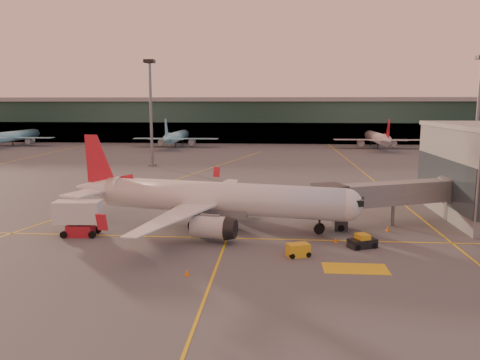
# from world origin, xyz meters

# --- Properties ---
(ground) EXTENTS (600.00, 600.00, 0.00)m
(ground) POSITION_xyz_m (0.00, 0.00, 0.00)
(ground) COLOR #4C4F54
(ground) RESTS_ON ground
(taxi_markings) EXTENTS (100.12, 173.00, 0.01)m
(taxi_markings) POSITION_xyz_m (-7.32, 44.49, 0.01)
(taxi_markings) COLOR yellow
(taxi_markings) RESTS_ON ground
(terminal) EXTENTS (400.00, 20.00, 17.60)m
(terminal) POSITION_xyz_m (0.00, 141.79, 8.76)
(terminal) COLOR #19382D
(terminal) RESTS_ON ground
(mast_west_near) EXTENTS (2.40, 2.40, 25.60)m
(mast_west_near) POSITION_xyz_m (-20.00, 66.00, 14.86)
(mast_west_near) COLOR slate
(mast_west_near) RESTS_ON ground
(mast_east_near) EXTENTS (2.40, 2.40, 25.60)m
(mast_east_near) POSITION_xyz_m (55.00, 62.00, 14.86)
(mast_east_near) COLOR slate
(mast_east_near) RESTS_ON ground
(distant_aircraft_row) EXTENTS (225.00, 34.00, 13.00)m
(distant_aircraft_row) POSITION_xyz_m (-53.75, 118.00, 0.00)
(distant_aircraft_row) COLOR #8CD7EA
(distant_aircraft_row) RESTS_ON ground
(main_airplane) EXTENTS (37.03, 33.64, 11.25)m
(main_airplane) POSITION_xyz_m (2.48, 9.43, 3.65)
(main_airplane) COLOR white
(main_airplane) RESTS_ON ground
(jet_bridge) EXTENTS (21.52, 11.22, 5.66)m
(jet_bridge) POSITION_xyz_m (26.39, 12.88, 3.86)
(jet_bridge) COLOR slate
(jet_bridge) RESTS_ON ground
(catering_truck) EXTENTS (5.43, 2.71, 4.09)m
(catering_truck) POSITION_xyz_m (-12.33, 4.75, 2.33)
(catering_truck) COLOR #A81824
(catering_truck) RESTS_ON ground
(gpu_cart) EXTENTS (2.58, 2.07, 1.32)m
(gpu_cart) POSITION_xyz_m (12.82, -0.86, 0.64)
(gpu_cart) COLOR gold
(gpu_cart) RESTS_ON ground
(pushback_tug) EXTENTS (3.31, 2.62, 1.51)m
(pushback_tug) POSITION_xyz_m (19.81, 2.63, 0.61)
(pushback_tug) COLOR black
(pushback_tug) RESTS_ON ground
(cone_nose) EXTENTS (0.50, 0.50, 0.64)m
(cone_nose) POSITION_xyz_m (24.07, 9.53, 0.31)
(cone_nose) COLOR orange
(cone_nose) RESTS_ON ground
(cone_tail) EXTENTS (0.42, 0.42, 0.53)m
(cone_tail) POSITION_xyz_m (-16.87, 10.48, 0.26)
(cone_tail) COLOR orange
(cone_tail) RESTS_ON ground
(cone_wing_right) EXTENTS (0.46, 0.46, 0.59)m
(cone_wing_right) POSITION_xyz_m (2.66, -6.99, 0.28)
(cone_wing_right) COLOR orange
(cone_wing_right) RESTS_ON ground
(cone_wing_left) EXTENTS (0.40, 0.40, 0.51)m
(cone_wing_left) POSITION_xyz_m (1.57, 26.53, 0.24)
(cone_wing_left) COLOR orange
(cone_wing_left) RESTS_ON ground
(cone_fwd) EXTENTS (0.47, 0.47, 0.60)m
(cone_fwd) POSITION_xyz_m (17.19, 4.40, 0.29)
(cone_fwd) COLOR orange
(cone_fwd) RESTS_ON ground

